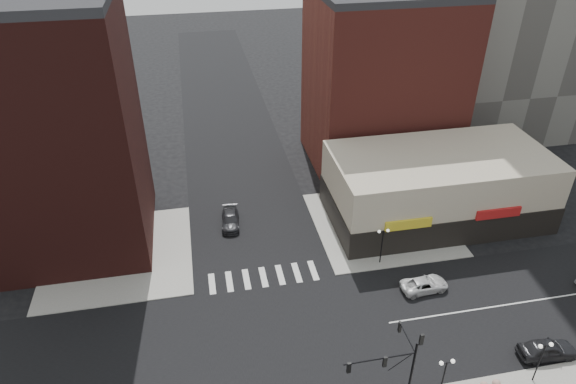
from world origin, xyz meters
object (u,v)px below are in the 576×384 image
object	(u,v)px
dark_sedan_east	(547,349)
dark_sedan_north	(230,220)
white_suv	(424,284)
traffic_signal	(399,361)
street_lamp_se_a	(445,370)
street_lamp_se_b	(543,353)
street_lamp_ne	(383,238)

from	to	relation	value
dark_sedan_east	dark_sedan_north	bearing A→B (deg)	49.34
white_suv	dark_sedan_east	world-z (taller)	dark_sedan_east
traffic_signal	dark_sedan_east	bearing A→B (deg)	7.33
street_lamp_se_a	street_lamp_se_b	bearing A→B (deg)	0.00
street_lamp_se_b	white_suv	distance (m)	12.48
white_suv	dark_sedan_north	distance (m)	22.36
street_lamp_se_a	dark_sedan_north	size ratio (longest dim) A/B	0.86
street_lamp_se_b	street_lamp_ne	xyz separation A→B (m)	(-7.00, 16.00, 0.00)
street_lamp_se_a	dark_sedan_north	distance (m)	29.10
traffic_signal	dark_sedan_north	xyz separation A→B (m)	(-9.64, 25.52, -4.26)
traffic_signal	street_lamp_se_a	distance (m)	4.12
street_lamp_ne	dark_sedan_north	xyz separation A→B (m)	(-14.41, 9.69, -2.59)
traffic_signal	street_lamp_ne	bearing A→B (deg)	73.25
traffic_signal	street_lamp_se_b	bearing A→B (deg)	-0.82
dark_sedan_north	white_suv	bearing A→B (deg)	-34.44
street_lamp_ne	dark_sedan_east	size ratio (longest dim) A/B	0.87
street_lamp_se_a	traffic_signal	bearing A→B (deg)	177.43
street_lamp_se_b	street_lamp_ne	world-z (taller)	same
street_lamp_se_a	white_suv	bearing A→B (deg)	71.49
dark_sedan_north	street_lamp_ne	bearing A→B (deg)	-28.82
street_lamp_ne	white_suv	size ratio (longest dim) A/B	0.90
street_lamp_se_a	white_suv	distance (m)	12.37
white_suv	street_lamp_se_a	bearing A→B (deg)	157.56
white_suv	dark_sedan_east	distance (m)	11.55
traffic_signal	street_lamp_ne	size ratio (longest dim) A/B	1.87
street_lamp_ne	white_suv	bearing A→B (deg)	-58.04
traffic_signal	white_suv	size ratio (longest dim) A/B	1.69
traffic_signal	dark_sedan_east	distance (m)	14.93
white_suv	dark_sedan_north	world-z (taller)	dark_sedan_north
street_lamp_ne	dark_sedan_north	bearing A→B (deg)	146.07
street_lamp_se_b	street_lamp_ne	size ratio (longest dim) A/B	1.00
traffic_signal	street_lamp_se_b	xyz separation A→B (m)	(11.76, -0.17, -1.67)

